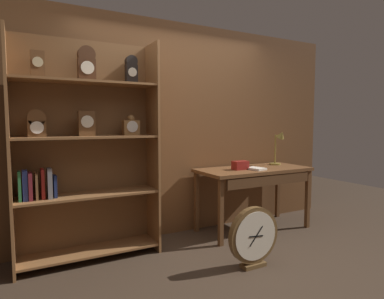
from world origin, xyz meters
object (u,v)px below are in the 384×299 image
(open_repair_manual, at_px, (256,169))
(workbench, at_px, (255,175))
(bookshelf, at_px, (84,149))
(toolbox_small, at_px, (240,165))
(desk_lamp, at_px, (279,144))
(round_clock_large, at_px, (254,237))

(open_repair_manual, bearing_deg, workbench, 45.68)
(bookshelf, height_order, toolbox_small, bookshelf)
(bookshelf, height_order, workbench, bookshelf)
(workbench, xyz_separation_m, desk_lamp, (0.52, 0.13, 0.38))
(bookshelf, bearing_deg, desk_lamp, 0.45)
(bookshelf, bearing_deg, workbench, -2.99)
(bookshelf, distance_m, workbench, 2.11)
(workbench, bearing_deg, open_repair_manual, -122.78)
(workbench, distance_m, desk_lamp, 0.66)
(open_repair_manual, distance_m, round_clock_large, 1.13)
(open_repair_manual, bearing_deg, toolbox_small, 137.15)
(round_clock_large, bearing_deg, workbench, 50.60)
(bookshelf, relative_size, workbench, 1.52)
(bookshelf, height_order, open_repair_manual, bookshelf)
(toolbox_small, distance_m, round_clock_large, 1.14)
(workbench, xyz_separation_m, open_repair_manual, (-0.06, -0.09, 0.10))
(desk_lamp, bearing_deg, workbench, -166.14)
(workbench, bearing_deg, round_clock_large, -129.40)
(bookshelf, xyz_separation_m, toolbox_small, (1.85, -0.10, -0.26))
(bookshelf, xyz_separation_m, workbench, (2.07, -0.11, -0.41))
(toolbox_small, height_order, open_repair_manual, toolbox_small)
(desk_lamp, distance_m, toolbox_small, 0.79)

